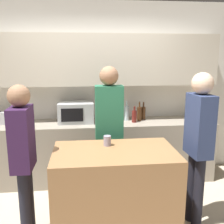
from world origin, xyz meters
name	(u,v)px	position (x,y,z in m)	size (l,w,h in m)	color
back_wall	(93,79)	(0.00, 1.66, 1.54)	(6.40, 0.40, 2.70)	silver
back_counter	(95,151)	(0.00, 1.39, 0.45)	(3.60, 0.62, 0.91)	gray
kitchen_island	(115,193)	(0.15, 0.08, 0.47)	(1.26, 0.75, 0.94)	#996B42
microwave	(76,112)	(-0.27, 1.45, 1.06)	(0.52, 0.39, 0.30)	#B7BABC
toaster	(3,118)	(-1.33, 1.46, 1.00)	(0.26, 0.16, 0.18)	silver
potted_plant	(191,107)	(1.52, 1.46, 1.10)	(0.14, 0.14, 0.39)	brown
bottle_0	(127,113)	(0.50, 1.48, 1.02)	(0.07, 0.07, 0.31)	silver
bottle_1	(134,116)	(0.60, 1.34, 1.00)	(0.07, 0.07, 0.24)	maroon
bottle_2	(139,113)	(0.69, 1.43, 1.02)	(0.07, 0.07, 0.30)	#472814
bottle_3	(143,113)	(0.77, 1.49, 1.01)	(0.07, 0.07, 0.28)	#472814
cup_0	(107,141)	(0.09, 0.25, 0.99)	(0.08, 0.08, 0.11)	#938C9F
person_left	(23,152)	(-0.76, 0.09, 0.96)	(0.21, 0.34, 1.62)	black
person_center	(199,138)	(1.06, 0.13, 1.03)	(0.23, 0.35, 1.72)	black
person_right	(109,123)	(0.16, 0.72, 1.06)	(0.34, 0.23, 1.77)	black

